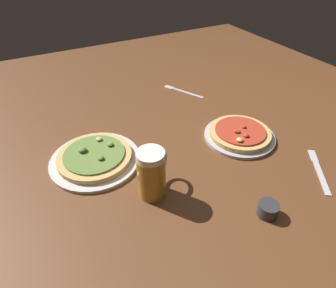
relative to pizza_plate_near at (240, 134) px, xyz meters
name	(u,v)px	position (x,y,z in m)	size (l,w,h in m)	color
ground_plane	(168,151)	(-0.27, 0.07, -0.03)	(2.40, 2.40, 0.03)	brown
pizza_plate_near	(240,134)	(0.00, 0.00, 0.00)	(0.27, 0.27, 0.05)	#B2B2B7
pizza_plate_far	(95,158)	(-0.53, 0.13, 0.00)	(0.31, 0.31, 0.05)	silver
beer_mug_dark	(152,173)	(-0.41, -0.10, 0.06)	(0.12, 0.11, 0.16)	#B27A23
ramekin_sauce	(268,209)	(-0.17, -0.32, 0.00)	(0.06, 0.06, 0.04)	#333338
fork_left	(182,91)	(0.00, 0.43, -0.01)	(0.12, 0.20, 0.01)	silver
knife_right	(319,170)	(0.11, -0.27, -0.01)	(0.15, 0.19, 0.01)	silver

